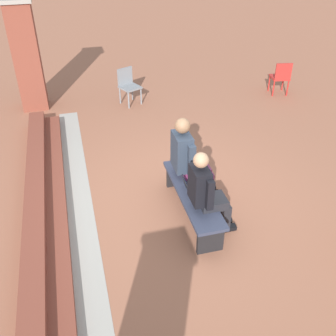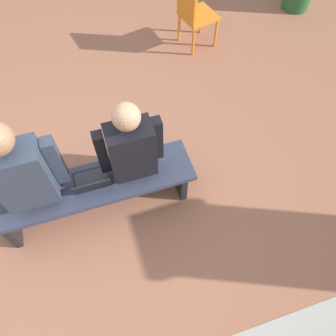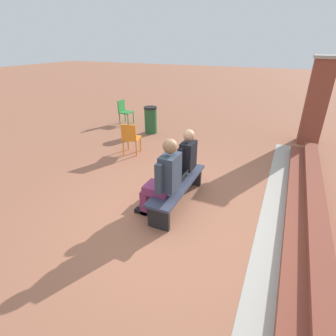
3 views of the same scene
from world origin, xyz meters
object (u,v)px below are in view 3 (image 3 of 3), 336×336
at_px(plastic_chair_by_pillar, 124,110).
at_px(plastic_chair_far_right, 130,137).
at_px(bench, 178,187).
at_px(person_adult, 164,177).
at_px(laptop, 179,180).
at_px(litter_bin, 151,120).
at_px(person_student, 183,161).

bearing_deg(plastic_chair_by_pillar, plastic_chair_far_right, 36.25).
bearing_deg(plastic_chair_far_right, bench, 50.45).
bearing_deg(person_adult, plastic_chair_by_pillar, -140.54).
bearing_deg(laptop, litter_bin, -145.27).
distance_m(laptop, plastic_chair_by_pillar, 5.64).
xyz_separation_m(plastic_chair_by_pillar, litter_bin, (0.59, 1.40, -0.05)).
distance_m(person_student, plastic_chair_far_right, 2.41).
bearing_deg(bench, person_adult, -9.09).
height_order(person_student, plastic_chair_by_pillar, person_student).
bearing_deg(laptop, plastic_chair_by_pillar, -136.92).
distance_m(bench, person_adult, 0.61).
xyz_separation_m(person_adult, plastic_chair_by_pillar, (-4.57, -3.76, -0.27)).
distance_m(laptop, litter_bin, 4.30).
bearing_deg(plastic_chair_far_right, plastic_chair_by_pillar, -143.75).
bearing_deg(laptop, person_adult, -10.50).
relative_size(laptop, plastic_chair_by_pillar, 0.38).
relative_size(bench, laptop, 5.63).
height_order(person_adult, plastic_chair_far_right, person_adult).
bearing_deg(litter_bin, person_student, 36.89).
bearing_deg(litter_bin, laptop, 34.73).
bearing_deg(laptop, plastic_chair_far_right, -129.34).
bearing_deg(plastic_chair_by_pillar, laptop, 43.08).
xyz_separation_m(bench, laptop, (-0.00, 0.01, 0.15)).
xyz_separation_m(person_student, litter_bin, (-3.15, -2.37, -0.28)).
xyz_separation_m(person_adult, laptop, (-0.46, 0.08, -0.25)).
bearing_deg(laptop, person_student, -168.09).
distance_m(person_student, person_adult, 0.83).
height_order(plastic_chair_far_right, litter_bin, litter_bin).
bearing_deg(person_adult, plastic_chair_far_right, -137.29).
xyz_separation_m(bench, plastic_chair_far_right, (-1.71, -2.07, 0.13)).
bearing_deg(laptop, bench, -76.27).
bearing_deg(bench, plastic_chair_far_right, -129.55).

